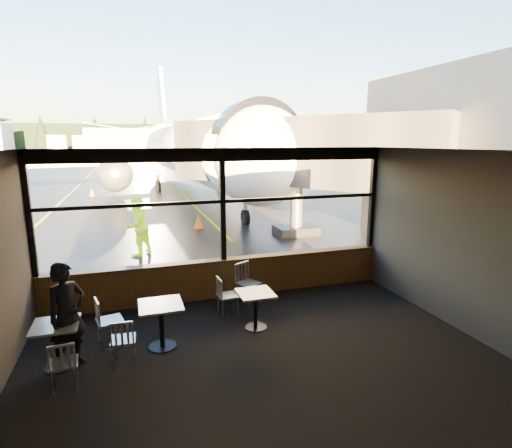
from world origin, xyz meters
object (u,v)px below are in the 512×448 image
cafe_table_near (255,310)px  cafe_table_mid (162,326)px  chair_left_s (64,364)px  cone_wing (92,192)px  chair_near_w (228,296)px  airliner (190,113)px  jet_bridge (282,169)px  chair_near_n (248,284)px  passenger (67,316)px  chair_mid_w (110,321)px  cone_nose (198,222)px  ground_crew (137,226)px  cafe_table_left (58,346)px  chair_mid_s (123,340)px

cafe_table_near → cafe_table_mid: cafe_table_mid is taller
chair_left_s → cone_wing: size_ratio=1.54×
chair_near_w → airliner: bearing=168.4°
jet_bridge → chair_near_n: 7.21m
cafe_table_mid → chair_near_w: size_ratio=0.97×
chair_near_w → passenger: 3.17m
chair_near_n → passenger: (-3.51, -1.55, 0.41)m
chair_mid_w → cone_nose: chair_mid_w is taller
airliner → chair_near_w: (-2.58, -21.29, -5.17)m
chair_left_s → cone_nose: (3.81, 10.60, -0.13)m
jet_bridge → ground_crew: (-5.44, -1.17, -1.63)m
chair_mid_w → ground_crew: (0.65, 5.95, 0.50)m
chair_mid_w → ground_crew: ground_crew is taller
airliner → cone_nose: bearing=-99.9°
chair_left_s → passenger: passenger is taller
jet_bridge → cone_wing: (-8.01, 14.58, -2.33)m
cafe_table_mid → chair_near_n: 2.47m
chair_mid_w → cone_wing: 21.79m
chair_near_w → cafe_table_near: bearing=21.8°
jet_bridge → cafe_table_near: size_ratio=15.88×
jet_bridge → chair_near_w: size_ratio=13.91×
cafe_table_near → chair_mid_w: (-2.71, 0.17, 0.08)m
chair_mid_w → cone_nose: (3.21, 9.39, -0.17)m
airliner → cone_wing: size_ratio=69.13×
cafe_table_left → cone_nose: bearing=68.1°
chair_near_n → ground_crew: size_ratio=0.50×
cone_nose → cafe_table_left: bearing=-111.9°
chair_mid_w → cone_nose: bearing=148.1°
cafe_table_near → chair_near_n: 1.21m
cafe_table_near → cone_nose: bearing=87.0°
cafe_table_left → chair_mid_w: 0.96m
passenger → chair_left_s: bearing=-130.0°
airliner → cafe_table_left: 23.71m
cafe_table_left → cone_nose: size_ratio=1.36×
cafe_table_mid → passenger: (-1.48, -0.16, 0.47)m
jet_bridge → cafe_table_left: jet_bridge is taller
cafe_table_mid → chair_mid_s: 0.73m
airliner → jet_bridge: 15.10m
chair_mid_s → cone_wing: chair_mid_s is taller
chair_near_n → ground_crew: 5.46m
passenger → chair_near_w: bearing=-18.4°
cafe_table_left → cone_nose: cafe_table_left is taller
chair_near_n → cone_wing: 21.25m
chair_mid_s → passenger: bearing=170.9°
chair_near_n → chair_left_s: size_ratio=1.17×
airliner → chair_mid_w: size_ratio=40.13×
cafe_table_near → cafe_table_mid: size_ratio=0.90×
jet_bridge → chair_left_s: 10.91m
cafe_table_near → airliner: bearing=84.3°
cafe_table_near → ground_crew: ground_crew is taller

